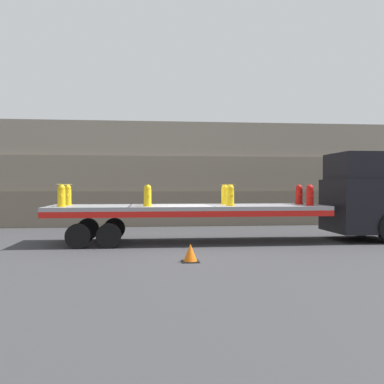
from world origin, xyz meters
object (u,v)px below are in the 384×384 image
fire_hydrant_yellow_near_0 (61,196)px  fire_hydrant_yellow_near_1 (148,196)px  fire_hydrant_yellow_near_2 (230,196)px  traffic_cone (190,253)px  truck_cab (366,197)px  fire_hydrant_yellow_far_2 (225,195)px  fire_hydrant_red_far_3 (299,195)px  fire_hydrant_yellow_far_0 (68,195)px  fire_hydrant_red_near_3 (310,195)px  flatbed_trailer (173,212)px  fire_hydrant_yellow_far_1 (148,195)px

fire_hydrant_yellow_near_0 → fire_hydrant_yellow_near_1: bearing=0.0°
fire_hydrant_yellow_near_2 → traffic_cone: bearing=-117.3°
fire_hydrant_yellow_near_0 → truck_cab: bearing=2.9°
fire_hydrant_yellow_far_2 → fire_hydrant_red_far_3: 2.91m
fire_hydrant_yellow_near_0 → fire_hydrant_yellow_far_0: size_ratio=1.00×
truck_cab → fire_hydrant_red_far_3: bearing=167.0°
fire_hydrant_yellow_near_0 → traffic_cone: bearing=-39.9°
fire_hydrant_yellow_near_1 → fire_hydrant_red_far_3: (5.83, 1.12, 0.00)m
fire_hydrant_red_near_3 → fire_hydrant_red_far_3: same height
fire_hydrant_yellow_near_1 → fire_hydrant_red_far_3: bearing=10.8°
fire_hydrant_yellow_far_2 → fire_hydrant_yellow_near_0: bearing=-169.2°
fire_hydrant_red_near_3 → traffic_cone: (-4.67, -3.40, -1.47)m
fire_hydrant_yellow_far_2 → traffic_cone: 5.06m
flatbed_trailer → traffic_cone: size_ratio=20.08×
truck_cab → fire_hydrant_yellow_far_2: truck_cab is taller
flatbed_trailer → fire_hydrant_yellow_near_0: bearing=-171.7°
traffic_cone → flatbed_trailer: bearing=93.8°
fire_hydrant_yellow_far_1 → fire_hydrant_yellow_near_1: bearing=-90.0°
fire_hydrant_yellow_near_2 → traffic_cone: 4.10m
fire_hydrant_yellow_far_1 → fire_hydrant_yellow_near_2: same height
flatbed_trailer → fire_hydrant_red_far_3: 5.00m
fire_hydrant_yellow_far_0 → fire_hydrant_red_far_3: (8.74, 0.00, 0.00)m
fire_hydrant_yellow_near_0 → fire_hydrant_yellow_near_2: (5.83, 0.00, 0.00)m
fire_hydrant_yellow_near_0 → traffic_cone: fire_hydrant_yellow_near_0 is taller
fire_hydrant_yellow_far_1 → fire_hydrant_yellow_far_2: same height
fire_hydrant_yellow_far_0 → fire_hydrant_yellow_far_1: (2.91, 0.00, 0.00)m
truck_cab → fire_hydrant_yellow_far_2: size_ratio=4.35×
traffic_cone → truck_cab: bearing=29.2°
traffic_cone → fire_hydrant_yellow_far_1: bearing=104.4°
truck_cab → fire_hydrant_yellow_near_0: 11.17m
flatbed_trailer → truck_cab: bearing=0.0°
fire_hydrant_yellow_near_1 → fire_hydrant_yellow_far_2: bearing=21.0°
fire_hydrant_red_far_3 → flatbed_trailer: bearing=-173.5°
fire_hydrant_yellow_far_0 → traffic_cone: size_ratio=1.53×
flatbed_trailer → fire_hydrant_yellow_far_2: size_ratio=13.14×
truck_cab → fire_hydrant_yellow_near_2: size_ratio=4.35×
fire_hydrant_yellow_near_0 → fire_hydrant_yellow_near_2: 5.83m
fire_hydrant_yellow_near_1 → truck_cab: bearing=3.9°
flatbed_trailer → fire_hydrant_yellow_near_1: (-0.90, -0.56, 0.60)m
truck_cab → fire_hydrant_yellow_far_0: (-11.16, 0.56, 0.08)m
fire_hydrant_red_near_3 → fire_hydrant_red_far_3: bearing=90.0°
fire_hydrant_yellow_far_0 → traffic_cone: (4.07, -4.52, -1.47)m
fire_hydrant_yellow_near_1 → traffic_cone: size_ratio=1.53×
fire_hydrant_yellow_near_0 → traffic_cone: (4.07, -3.40, -1.47)m
fire_hydrant_yellow_far_1 → fire_hydrant_red_far_3: 5.83m
fire_hydrant_yellow_near_0 → fire_hydrant_red_near_3: size_ratio=1.00×
flatbed_trailer → fire_hydrant_yellow_far_0: (-3.81, 0.56, 0.60)m
fire_hydrant_yellow_near_1 → fire_hydrant_yellow_near_0: bearing=180.0°
truck_cab → flatbed_trailer: truck_cab is taller
fire_hydrant_yellow_near_0 → fire_hydrant_red_far_3: same height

